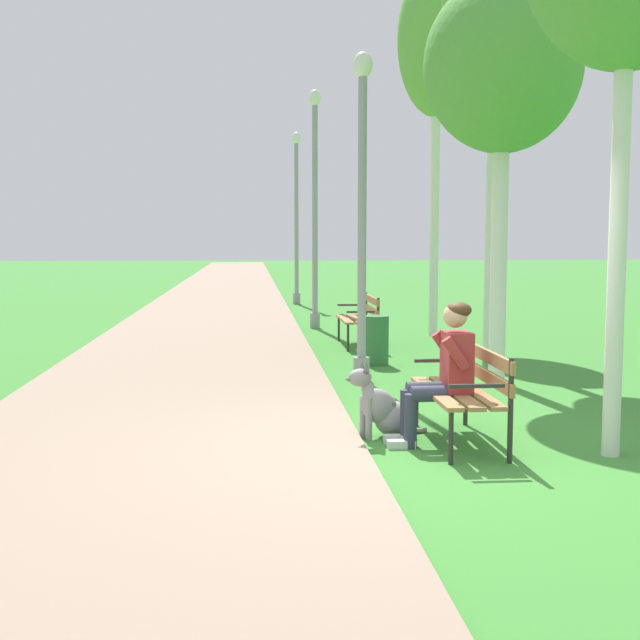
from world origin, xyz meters
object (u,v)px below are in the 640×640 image
park_bench_near (466,385)px  lamp_post_far (296,216)px  person_seated_on_near_bench (444,367)px  birch_tree_fourth (437,42)px  litter_bin (376,340)px  park_bench_mid (361,315)px  birch_tree_second (503,68)px  dog_grey (383,409)px  lamp_post_near (362,213)px  lamp_post_mid (315,206)px

park_bench_near → lamp_post_far: lamp_post_far is taller
person_seated_on_near_bench → birch_tree_fourth: 9.42m
park_bench_near → litter_bin: park_bench_near is taller
birch_tree_fourth → park_bench_mid: bearing=-138.8°
park_bench_near → person_seated_on_near_bench: 0.27m
person_seated_on_near_bench → litter_bin: bearing=88.7°
park_bench_mid → birch_tree_fourth: 5.17m
park_bench_near → birch_tree_second: bearing=68.6°
dog_grey → birch_tree_fourth: 9.46m
park_bench_near → birch_tree_fourth: bearing=79.5°
person_seated_on_near_bench → litter_bin: (0.10, 4.61, -0.33)m
dog_grey → litter_bin: dog_grey is taller
park_bench_near → dog_grey: (-0.69, 0.27, -0.25)m
birch_tree_second → birch_tree_fourth: birch_tree_fourth is taller
birch_tree_second → lamp_post_near: bearing=170.8°
lamp_post_near → birch_tree_fourth: 6.03m
lamp_post_far → birch_tree_second: 12.83m
park_bench_mid → person_seated_on_near_bench: (-0.17, -6.72, 0.17)m
person_seated_on_near_bench → lamp_post_far: 15.76m
park_bench_mid → dog_grey: (-0.65, -6.40, -0.25)m
person_seated_on_near_bench → litter_bin: person_seated_on_near_bench is taller
park_bench_near → birch_tree_second: (1.18, 2.99, 3.32)m
park_bench_near → lamp_post_far: size_ratio=0.32×
birch_tree_second → lamp_post_far: bearing=98.1°
lamp_post_far → birch_tree_second: (1.79, -12.62, 1.45)m
park_bench_mid → litter_bin: (-0.07, -2.11, -0.16)m
lamp_post_far → birch_tree_fourth: 8.41m
park_bench_near → birch_tree_fourth: 9.43m
dog_grey → park_bench_mid: bearing=84.2°
person_seated_on_near_bench → lamp_post_far: lamp_post_far is taller
person_seated_on_near_bench → lamp_post_mid: 9.69m
park_bench_mid → dog_grey: 6.44m
park_bench_near → litter_bin: bearing=91.3°
dog_grey → lamp_post_near: (0.20, 2.99, 1.84)m
park_bench_near → birch_tree_second: 4.62m
park_bench_mid → person_seated_on_near_bench: person_seated_on_near_bench is taller
park_bench_mid → dog_grey: size_ratio=1.85×
lamp_post_far → birch_tree_fourth: birch_tree_fourth is taller
lamp_post_mid → lamp_post_far: bearing=90.2°
park_bench_near → lamp_post_mid: lamp_post_mid is taller
person_seated_on_near_bench → litter_bin: 4.62m
lamp_post_near → birch_tree_fourth: (1.97, 4.74, 3.18)m
person_seated_on_near_bench → lamp_post_far: size_ratio=0.27×
park_bench_mid → litter_bin: park_bench_mid is taller
park_bench_near → park_bench_mid: bearing=90.3°
park_bench_mid → birch_tree_second: 5.10m
person_seated_on_near_bench → birch_tree_fourth: bearing=78.2°
dog_grey → lamp_post_near: bearing=86.2°
park_bench_mid → litter_bin: 2.12m
park_bench_near → person_seated_on_near_bench: bearing=-167.0°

